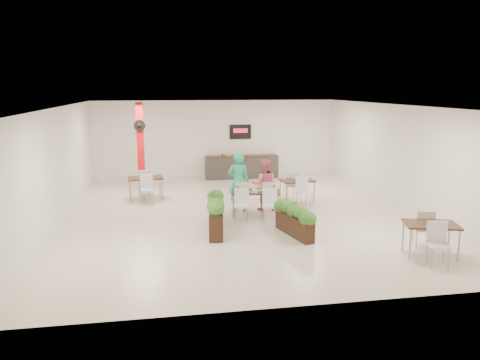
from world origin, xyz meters
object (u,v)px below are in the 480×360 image
(diner_man, at_px, (239,182))
(red_column, at_px, (141,146))
(planter_left, at_px, (216,211))
(diner_woman, at_px, (264,185))
(side_table_b, at_px, (297,184))
(side_table_c, at_px, (431,229))
(main_table, at_px, (255,195))
(planter_right, at_px, (294,217))
(service_counter, at_px, (242,166))
(side_table_a, at_px, (145,181))

(diner_man, bearing_deg, red_column, -36.33)
(diner_man, height_order, planter_left, diner_man)
(diner_woman, distance_m, planter_left, 2.58)
(diner_man, height_order, side_table_b, diner_man)
(red_column, bearing_deg, side_table_c, -50.19)
(main_table, distance_m, planter_right, 2.08)
(service_counter, relative_size, side_table_c, 1.79)
(red_column, distance_m, side_table_c, 10.32)
(diner_woman, bearing_deg, side_table_c, 132.72)
(diner_man, distance_m, side_table_c, 5.81)
(side_table_a, bearing_deg, service_counter, 33.02)
(red_column, height_order, main_table, red_column)
(main_table, relative_size, side_table_b, 1.11)
(main_table, xyz_separation_m, planter_right, (0.61, -1.98, -0.16))
(planter_right, relative_size, side_table_b, 1.01)
(diner_man, bearing_deg, diner_woman, -168.50)
(service_counter, distance_m, diner_man, 5.29)
(main_table, relative_size, side_table_c, 1.09)
(diner_man, height_order, side_table_a, diner_man)
(planter_left, bearing_deg, side_table_c, -30.79)
(red_column, relative_size, service_counter, 1.07)
(main_table, relative_size, side_table_a, 1.11)
(side_table_a, height_order, side_table_b, same)
(planter_left, bearing_deg, diner_woman, 47.67)
(main_table, distance_m, diner_man, 0.80)
(side_table_b, bearing_deg, diner_woman, -154.09)
(planter_left, height_order, side_table_c, planter_left)
(side_table_c, bearing_deg, side_table_a, 149.68)
(main_table, bearing_deg, planter_right, -72.86)
(main_table, xyz_separation_m, planter_left, (-1.32, -1.24, -0.10))
(planter_right, bearing_deg, main_table, 107.14)
(side_table_c, bearing_deg, diner_woman, 136.78)
(red_column, height_order, diner_woman, red_column)
(planter_left, relative_size, side_table_c, 1.29)
(planter_left, height_order, planter_right, planter_left)
(planter_left, bearing_deg, side_table_b, 41.40)
(side_table_a, relative_size, side_table_b, 1.01)
(red_column, height_order, side_table_b, red_column)
(planter_left, relative_size, side_table_b, 1.31)
(main_table, height_order, side_table_a, same)
(diner_man, relative_size, planter_right, 1.08)
(side_table_a, bearing_deg, diner_man, -41.97)
(diner_man, height_order, planter_right, diner_man)
(red_column, distance_m, planter_left, 5.72)
(service_counter, bearing_deg, diner_man, -100.87)
(service_counter, distance_m, planter_right, 7.81)
(diner_woman, bearing_deg, side_table_a, -17.72)
(main_table, distance_m, side_table_b, 2.19)
(main_table, bearing_deg, side_table_c, -50.94)
(side_table_b, bearing_deg, diner_man, -164.71)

